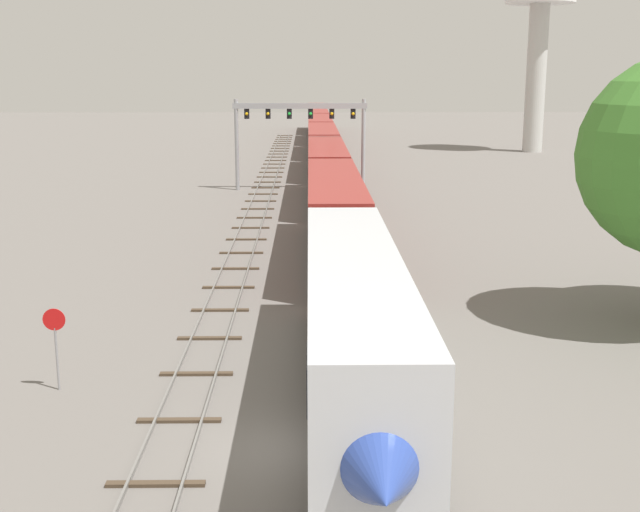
{
  "coord_description": "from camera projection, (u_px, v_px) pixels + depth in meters",
  "views": [
    {
      "loc": [
        0.54,
        -21.62,
        10.59
      ],
      "look_at": [
        1.0,
        12.0,
        3.0
      ],
      "focal_mm": 45.93,
      "sensor_mm": 36.0,
      "label": 1
    }
  ],
  "objects": [
    {
      "name": "stop_sign",
      "position": [
        55.0,
        337.0,
        27.46
      ],
      "size": [
        0.76,
        0.08,
        2.88
      ],
      "color": "gray",
      "rests_on": "ground"
    },
    {
      "name": "signal_gantry",
      "position": [
        300.0,
        123.0,
        73.8
      ],
      "size": [
        12.1,
        0.49,
        8.19
      ],
      "color": "#999BA0",
      "rests_on": "ground"
    },
    {
      "name": "passenger_train",
      "position": [
        322.0,
        148.0,
        87.45
      ],
      "size": [
        3.04,
        144.96,
        4.8
      ],
      "color": "silver",
      "rests_on": "ground"
    },
    {
      "name": "track_main",
      "position": [
        323.0,
        179.0,
        81.94
      ],
      "size": [
        2.6,
        200.0,
        0.16
      ],
      "color": "slate",
      "rests_on": "ground"
    },
    {
      "name": "ground_plane",
      "position": [
        291.0,
        450.0,
        23.41
      ],
      "size": [
        400.0,
        400.0,
        0.0
      ],
      "primitive_type": "plane",
      "color": "slate"
    },
    {
      "name": "track_near",
      "position": [
        256.0,
        213.0,
        62.36
      ],
      "size": [
        2.6,
        160.0,
        0.16
      ],
      "color": "slate",
      "rests_on": "ground"
    }
  ]
}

